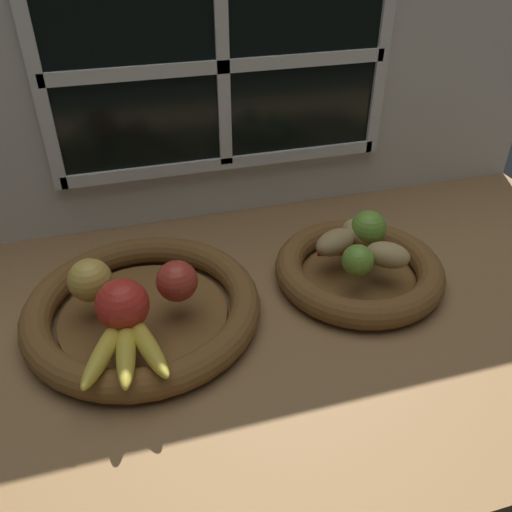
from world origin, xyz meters
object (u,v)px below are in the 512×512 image
at_px(apple_red_front, 122,305).
at_px(potato_back, 361,232).
at_px(lime_near, 358,260).
at_px(lime_far, 368,228).
at_px(potato_small, 388,255).
at_px(fruit_bowl_left, 143,308).
at_px(apple_red_right, 177,281).
at_px(potato_oblong, 336,242).
at_px(banana_bunch_front, 126,344).
at_px(fruit_bowl_right, 359,270).
at_px(apple_golden_left, 90,279).
at_px(chili_pepper, 356,252).

relative_size(apple_red_front, potato_back, 1.08).
height_order(apple_red_front, lime_near, apple_red_front).
bearing_deg(lime_far, potato_small, -88.51).
bearing_deg(fruit_bowl_left, apple_red_right, -20.26).
relative_size(apple_red_front, potato_oblong, 0.93).
distance_m(apple_red_right, potato_small, 0.35).
xyz_separation_m(fruit_bowl_left, banana_bunch_front, (-0.03, -0.12, 0.04)).
bearing_deg(apple_red_front, apple_red_right, 27.03).
distance_m(fruit_bowl_left, lime_far, 0.41).
xyz_separation_m(apple_red_right, lime_far, (0.35, 0.06, -0.00)).
height_order(potato_back, lime_near, lime_near).
xyz_separation_m(apple_red_right, potato_back, (0.34, 0.07, -0.01)).
height_order(apple_red_right, lime_near, apple_red_right).
height_order(fruit_bowl_right, potato_back, potato_back).
distance_m(fruit_bowl_right, lime_near, 0.07).
relative_size(potato_oblong, lime_far, 1.29).
bearing_deg(apple_golden_left, potato_back, 3.25).
relative_size(fruit_bowl_right, banana_bunch_front, 1.80).
distance_m(fruit_bowl_left, potato_back, 0.40).
relative_size(fruit_bowl_left, lime_far, 5.89).
distance_m(potato_small, lime_near, 0.06).
relative_size(banana_bunch_front, potato_back, 2.30).
xyz_separation_m(apple_golden_left, banana_bunch_front, (0.04, -0.14, -0.02)).
bearing_deg(potato_oblong, lime_far, 9.25).
xyz_separation_m(apple_red_right, chili_pepper, (0.31, 0.03, -0.02)).
relative_size(potato_oblong, potato_back, 1.16).
bearing_deg(lime_near, apple_red_right, 176.45).
relative_size(potato_oblong, chili_pepper, 0.63).
xyz_separation_m(potato_oblong, lime_near, (0.01, -0.07, 0.01)).
height_order(fruit_bowl_left, potato_small, potato_small).
relative_size(apple_golden_left, potato_back, 0.95).
xyz_separation_m(fruit_bowl_left, apple_red_right, (0.06, -0.02, 0.06)).
bearing_deg(apple_red_front, lime_near, 3.74).
bearing_deg(lime_near, lime_far, 54.16).
bearing_deg(apple_golden_left, apple_red_right, -16.78).
xyz_separation_m(fruit_bowl_left, apple_golden_left, (-0.07, 0.02, 0.06)).
xyz_separation_m(apple_red_right, potato_small, (0.35, -0.01, -0.01)).
bearing_deg(lime_near, banana_bunch_front, -168.20).
relative_size(banana_bunch_front, potato_small, 2.20).
distance_m(fruit_bowl_right, potato_back, 0.07).
bearing_deg(banana_bunch_front, apple_red_front, 87.10).
bearing_deg(chili_pepper, fruit_bowl_left, -158.81).
bearing_deg(apple_golden_left, lime_far, 2.55).
bearing_deg(potato_oblong, potato_back, 15.95).
bearing_deg(banana_bunch_front, chili_pepper, 17.17).
xyz_separation_m(potato_oblong, potato_small, (0.07, -0.06, 0.00)).
bearing_deg(apple_red_right, apple_red_front, -152.97).
xyz_separation_m(fruit_bowl_right, chili_pepper, (-0.01, 0.01, 0.04)).
relative_size(apple_red_right, potato_back, 0.90).
relative_size(fruit_bowl_left, chili_pepper, 2.84).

